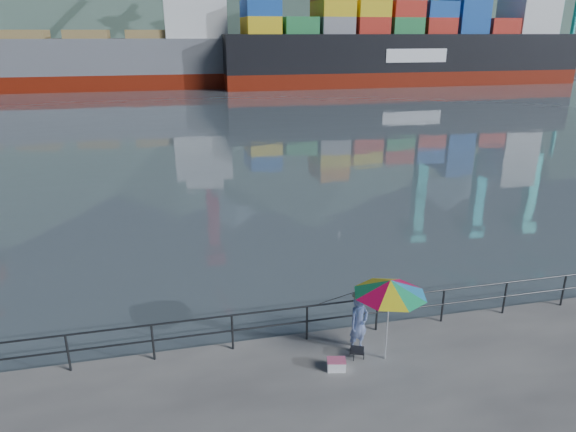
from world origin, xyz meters
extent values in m
cube|color=#516067|center=(0.00, 130.00, 0.00)|extent=(500.00, 280.00, 0.00)
cube|color=#514F4C|center=(10.00, 93.00, 0.00)|extent=(200.00, 40.00, 0.40)
cylinder|color=#2D3033|center=(0.00, 1.70, 1.00)|extent=(22.00, 0.05, 0.05)
cylinder|color=#2D3033|center=(0.00, 1.70, 0.55)|extent=(22.00, 0.05, 0.05)
cube|color=#2D3033|center=(0.00, 1.70, 0.50)|extent=(22.00, 0.06, 1.00)
cube|color=#267F3F|center=(10.00, 92.00, 1.30)|extent=(6.00, 2.40, 2.60)
cube|color=gray|center=(16.50, 92.00, 1.30)|extent=(6.00, 2.40, 2.60)
cube|color=orange|center=(23.00, 92.00, 1.30)|extent=(6.00, 2.40, 2.60)
cube|color=#194CA5|center=(29.50, 92.00, 1.30)|extent=(6.00, 2.40, 2.60)
cube|color=#267F3F|center=(36.00, 92.00, 2.60)|extent=(6.00, 2.40, 5.20)
cube|color=#267F3F|center=(42.50, 92.00, 1.30)|extent=(6.00, 2.40, 2.60)
cube|color=#267F3F|center=(49.00, 92.00, 3.90)|extent=(6.00, 2.40, 7.80)
cube|color=#194CA5|center=(55.50, 92.00, 1.30)|extent=(6.00, 2.40, 2.60)
cube|color=#194CA5|center=(62.00, 92.00, 3.90)|extent=(6.00, 2.40, 7.80)
cube|color=#267F3F|center=(10.00, 95.00, 2.60)|extent=(6.00, 2.40, 5.20)
cube|color=#194CA5|center=(16.50, 95.00, 2.60)|extent=(6.00, 2.40, 5.20)
cube|color=#194CA5|center=(23.00, 95.00, 1.30)|extent=(6.00, 2.40, 2.60)
cube|color=yellow|center=(29.50, 95.00, 1.30)|extent=(6.00, 2.40, 2.60)
cube|color=yellow|center=(36.00, 95.00, 2.60)|extent=(6.00, 2.40, 5.20)
cube|color=#194CA5|center=(42.50, 95.00, 1.30)|extent=(6.00, 2.40, 2.60)
cube|color=#194CA5|center=(49.00, 95.00, 2.60)|extent=(6.00, 2.40, 5.20)
imported|color=#193C95|center=(2.16, 0.93, 0.78)|extent=(0.66, 0.54, 1.56)
cylinder|color=white|center=(2.71, 0.39, 1.01)|extent=(0.04, 0.04, 2.03)
cone|color=yellow|center=(2.71, 0.39, 2.03)|extent=(1.97, 1.97, 0.37)
cube|color=black|center=(2.03, 0.62, 0.20)|extent=(0.45, 0.45, 0.05)
cube|color=#2D3033|center=(2.03, 0.62, 0.09)|extent=(0.29, 0.29, 0.18)
cube|color=white|center=(1.36, 0.25, 0.13)|extent=(0.49, 0.38, 0.25)
cylinder|color=black|center=(1.94, 2.12, 0.00)|extent=(0.50, 1.58, 1.16)
cube|color=#691507|center=(-12.61, 74.26, 0.75)|extent=(48.80, 8.45, 2.50)
cube|color=slate|center=(-12.61, 74.26, 4.50)|extent=(48.80, 8.45, 5.00)
cube|color=silver|center=(3.00, 74.26, 10.50)|extent=(9.00, 7.10, 7.00)
cube|color=#691507|center=(35.77, 70.62, 0.75)|extent=(58.36, 9.73, 2.50)
cube|color=black|center=(35.77, 70.62, 4.80)|extent=(58.36, 9.73, 5.60)
cube|color=silver|center=(57.94, 70.62, 12.60)|extent=(7.00, 7.78, 10.00)
camera|label=1|loc=(-2.22, -9.81, 7.82)|focal=32.00mm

